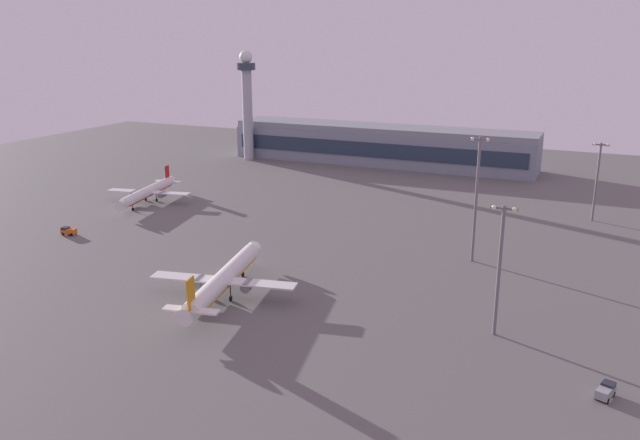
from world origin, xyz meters
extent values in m
plane|color=#605E5B|center=(0.00, 0.00, 0.00)|extent=(416.00, 416.00, 0.00)
cube|color=gray|center=(-13.39, 141.46, 7.00)|extent=(131.35, 22.00, 14.00)
cube|color=#263347|center=(-13.39, 130.26, 7.70)|extent=(126.10, 0.40, 6.16)
cube|color=gray|center=(-13.39, 141.46, 15.20)|extent=(131.35, 19.80, 2.40)
cylinder|color=#A8A8B2|center=(-71.11, 126.92, 19.67)|extent=(4.40, 4.40, 39.35)
cylinder|color=#2D3847|center=(-71.11, 126.92, 40.85)|extent=(8.00, 8.00, 3.00)
sphere|color=silver|center=(-71.11, 126.92, 44.87)|extent=(5.60, 5.60, 5.60)
cylinder|color=silver|center=(3.40, -12.29, 4.12)|extent=(10.79, 36.21, 3.82)
cone|color=silver|center=(-0.35, 6.63, 4.12)|extent=(4.03, 3.07, 3.63)
cone|color=silver|center=(7.20, -31.40, 4.12)|extent=(3.92, 3.43, 3.44)
cube|color=silver|center=(3.60, -13.28, 3.92)|extent=(32.31, 10.20, 0.35)
cube|color=silver|center=(6.83, -29.53, 4.32)|extent=(11.31, 4.52, 0.35)
cube|color=orange|center=(6.77, -29.24, 7.38)|extent=(0.92, 3.21, 6.53)
cylinder|color=slate|center=(-1.82, -14.35, 3.21)|extent=(2.87, 3.98, 2.21)
cylinder|color=slate|center=(9.02, -12.20, 3.21)|extent=(2.87, 3.98, 2.21)
cube|color=orange|center=(3.40, -12.29, 3.07)|extent=(9.85, 33.30, 0.36)
cylinder|color=#333338|center=(1.15, -0.94, 2.34)|extent=(0.28, 0.28, 3.57)
cylinder|color=black|center=(1.15, -0.94, 0.55)|extent=(0.61, 1.16, 1.10)
cylinder|color=#333338|center=(1.73, -15.18, 2.34)|extent=(0.28, 0.28, 3.57)
cylinder|color=black|center=(1.73, -15.18, 0.55)|extent=(0.61, 1.16, 1.10)
cylinder|color=#333338|center=(6.06, -14.32, 2.34)|extent=(0.28, 0.28, 3.57)
cylinder|color=black|center=(6.06, -14.32, 0.55)|extent=(0.61, 1.16, 1.10)
cylinder|color=silver|center=(-62.86, 45.28, 3.70)|extent=(9.73, 32.53, 3.43)
cone|color=silver|center=(-59.46, 28.28, 3.70)|extent=(3.62, 2.76, 3.26)
cone|color=silver|center=(-66.30, 62.44, 3.70)|extent=(3.52, 3.08, 3.09)
cube|color=silver|center=(-63.04, 46.16, 3.52)|extent=(29.03, 9.20, 0.32)
cube|color=silver|center=(-65.96, 60.76, 3.88)|extent=(10.16, 4.07, 0.32)
cube|color=red|center=(-65.91, 60.50, 6.63)|extent=(0.83, 2.89, 5.87)
cylinder|color=slate|center=(-58.17, 47.13, 2.89)|extent=(2.58, 3.58, 1.99)
cylinder|color=slate|center=(-67.91, 45.19, 2.89)|extent=(2.58, 3.58, 1.99)
cube|color=red|center=(-62.86, 45.28, 2.76)|extent=(8.89, 29.92, 0.32)
cylinder|color=#333338|center=(-60.82, 35.08, 2.10)|extent=(0.25, 0.25, 3.20)
cylinder|color=black|center=(-60.82, 35.08, 0.50)|extent=(0.55, 1.04, 0.99)
cylinder|color=#333338|center=(-61.36, 47.88, 2.10)|extent=(0.25, 0.25, 3.20)
cylinder|color=black|center=(-61.36, 47.88, 0.50)|extent=(0.55, 1.04, 0.99)
cylinder|color=#333338|center=(-65.25, 47.10, 2.10)|extent=(0.25, 0.25, 3.20)
cylinder|color=black|center=(-65.25, 47.10, 0.50)|extent=(0.55, 1.04, 0.99)
cube|color=#D85919|center=(-61.26, 7.03, 1.00)|extent=(2.41, 2.32, 1.10)
cube|color=#1E232D|center=(-61.26, 7.03, 1.90)|extent=(2.13, 2.12, 0.70)
cube|color=#D85919|center=(-59.39, 7.35, 1.15)|extent=(2.69, 2.30, 1.40)
cylinder|color=black|center=(-61.40, 6.14, 0.45)|extent=(0.94, 0.45, 0.90)
cylinder|color=black|center=(-61.69, 7.82, 0.45)|extent=(0.94, 0.45, 0.90)
cylinder|color=black|center=(-58.75, 6.59, 0.45)|extent=(0.94, 0.45, 0.90)
cylinder|color=black|center=(-59.04, 8.27, 0.45)|extent=(0.94, 0.45, 0.90)
cube|color=gray|center=(79.68, -22.08, 1.00)|extent=(2.56, 2.62, 1.10)
cube|color=#1E232D|center=(79.68, -22.08, 1.90)|extent=(2.33, 2.33, 0.70)
cube|color=gray|center=(79.09, -23.87, 1.15)|extent=(2.58, 2.88, 1.40)
cylinder|color=black|center=(78.97, -21.53, 0.45)|extent=(0.57, 0.95, 0.90)
cylinder|color=black|center=(80.58, -22.07, 0.45)|extent=(0.57, 0.95, 0.90)
cylinder|color=black|center=(78.12, -24.08, 0.45)|extent=(0.57, 0.95, 0.90)
cylinder|color=black|center=(79.74, -24.62, 0.45)|extent=(0.57, 0.95, 0.90)
cylinder|color=slate|center=(74.10, 82.73, 11.91)|extent=(0.70, 0.70, 23.82)
cube|color=slate|center=(74.10, 82.73, 23.22)|extent=(4.80, 0.40, 0.40)
sphere|color=#F9EAB2|center=(72.30, 82.73, 23.22)|extent=(0.90, 0.90, 0.90)
sphere|color=#F9EAB2|center=(75.90, 82.73, 23.22)|extent=(0.90, 0.90, 0.90)
cylinder|color=slate|center=(47.92, 31.69, 15.58)|extent=(0.70, 0.70, 31.17)
cube|color=slate|center=(47.92, 31.69, 30.57)|extent=(4.80, 0.40, 0.40)
sphere|color=#F9EAB2|center=(46.12, 31.69, 30.57)|extent=(0.90, 0.90, 0.90)
sphere|color=#F9EAB2|center=(49.72, 31.69, 30.57)|extent=(0.90, 0.90, 0.90)
cylinder|color=slate|center=(59.81, -7.58, 12.62)|extent=(0.70, 0.70, 25.24)
cube|color=slate|center=(59.81, -7.58, 24.64)|extent=(4.80, 0.40, 0.40)
sphere|color=#F9EAB2|center=(58.01, -7.58, 24.64)|extent=(0.90, 0.90, 0.90)
sphere|color=#F9EAB2|center=(61.61, -7.58, 24.64)|extent=(0.90, 0.90, 0.90)
camera|label=1|loc=(74.67, -121.98, 54.70)|focal=36.10mm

